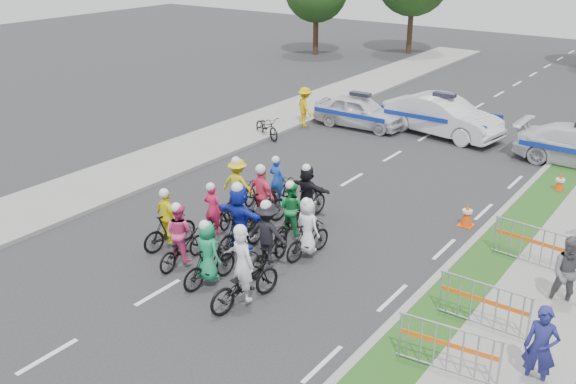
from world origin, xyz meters
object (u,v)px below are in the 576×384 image
Objects in this scene: rider_0 at (244,278)px; spectator_0 at (541,348)px; barrier_0 at (448,351)px; rider_4 at (268,242)px; rider_7 at (308,234)px; rider_2 at (181,241)px; barrier_1 at (483,307)px; rider_5 at (240,224)px; rider_11 at (307,196)px; rider_8 at (292,217)px; rider_9 at (263,203)px; police_car_1 at (443,116)px; rider_1 at (209,259)px; marshal_hiviz at (305,107)px; parked_bike at (267,127)px; cone_0 at (467,215)px; spectator_1 at (570,274)px; police_car_0 at (360,112)px; cone_1 at (560,183)px; rider_3 at (169,225)px; rider_12 at (278,190)px; barrier_2 at (531,247)px; rider_6 at (214,220)px; rider_10 at (239,192)px.

rider_0 is 1.23× the size of spectator_0.
barrier_0 is at bearing -166.65° from rider_0.
rider_7 is (0.45, 1.07, -0.06)m from rider_4.
rider_2 reaches higher than barrier_1.
rider_11 is at bearing -94.99° from rider_5.
rider_9 reaches higher than rider_8.
rider_0 reaches higher than police_car_1.
rider_1 is at bearing 161.07° from rider_2.
parked_bike is (-0.31, -2.29, -0.39)m from marshal_hiviz.
spectator_1 is at bearing -40.39° from cone_0.
police_car_0 is 3.48m from police_car_1.
rider_1 is 0.86× the size of barrier_1.
rider_0 is 6.27m from spectator_0.
rider_1 is at bearing -126.03° from parked_bike.
barrier_0 reaches higher than cone_1.
rider_3 is at bearing -172.01° from barrier_1.
rider_9 is 1.16× the size of rider_12.
cone_0 is at bearing 124.21° from spectator_1.
police_car_0 is (-4.81, 11.12, 0.01)m from rider_7.
rider_3 reaches higher than rider_1.
marshal_hiviz is 13.59m from barrier_2.
rider_1 is at bearing -169.19° from police_car_1.
barrier_2 is at bearing -166.52° from rider_6.
rider_8 is at bearing -175.79° from rider_9.
rider_2 reaches higher than rider_6.
rider_9 is (-0.51, 1.61, -0.11)m from rider_5.
rider_9 is at bearing 154.97° from barrier_0.
parked_bike is at bearing 138.01° from police_car_1.
rider_7 is 3.36m from rider_10.
rider_1 is at bearing 84.69° from rider_8.
rider_1 is 2.76m from rider_7.
rider_0 is at bearing 117.14° from rider_12.
police_car_0 is (-3.51, 9.20, -0.07)m from rider_11.
barrier_2 is (6.15, 0.91, -0.18)m from rider_11.
rider_0 is at bearing 111.56° from rider_11.
barrier_2 is at bearing -161.04° from rider_8.
rider_4 is at bearing 75.43° from rider_7.
spectator_1 reaches higher than rider_1.
marshal_hiviz is at bearing 15.71° from parked_bike.
spectator_0 is at bearing 158.80° from rider_11.
rider_2 is 2.21m from rider_4.
barrier_1 is (7.53, 0.01, 0.00)m from rider_6.
rider_3 is 1.03× the size of spectator_0.
barrier_2 is (8.12, 4.54, -0.11)m from rider_3.
rider_9 is at bearing 156.93° from spectator_0.
rider_12 is 8.76m from barrier_0.
rider_2 is at bearing -130.76° from parked_bike.
rider_10 reaches higher than rider_1.
rider_1 is 1.00× the size of rider_6.
rider_3 is 8.40m from cone_0.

